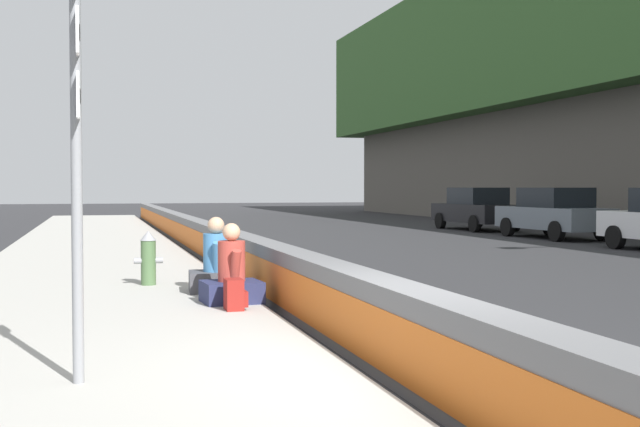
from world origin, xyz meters
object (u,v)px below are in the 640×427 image
seated_person_middle (216,268)px  parked_car_fourth (554,213)px  seated_person_foreground (232,278)px  backpack (235,295)px  fire_hydrant (148,257)px  route_sign_post (77,123)px  parked_car_midline (476,209)px

seated_person_middle → parked_car_fourth: size_ratio=0.25×
seated_person_foreground → parked_car_fourth: parked_car_fourth is taller
backpack → parked_car_fourth: bearing=-44.5°
fire_hydrant → parked_car_fourth: size_ratio=0.19×
backpack → seated_person_foreground: bearing=-6.2°
route_sign_post → seated_person_middle: route_sign_post is taller
seated_person_foreground → parked_car_midline: parked_car_midline is taller
route_sign_post → seated_person_middle: (5.31, -1.90, -1.74)m
fire_hydrant → backpack: (-2.97, -0.90, -0.25)m
route_sign_post → fire_hydrant: 6.68m
seated_person_foreground → parked_car_midline: (18.12, -12.97, 0.38)m
parked_car_fourth → seated_person_foreground: bearing=134.2°
parked_car_midline → seated_person_middle: bearing=142.4°
seated_person_middle → parked_car_fourth: 17.41m
parked_car_midline → fire_hydrant: bearing=138.6°
route_sign_post → parked_car_fourth: size_ratio=0.79×
route_sign_post → seated_person_foreground: size_ratio=3.30×
seated_person_middle → parked_car_midline: size_ratio=0.25×
route_sign_post → seated_person_middle: 5.90m
fire_hydrant → parked_car_fourth: parked_car_fourth is taller
seated_person_middle → fire_hydrant: bearing=40.6°
route_sign_post → seated_person_foreground: 4.85m
seated_person_foreground → parked_car_midline: bearing=-35.6°
seated_person_middle → backpack: (-1.88, 0.04, -0.16)m
fire_hydrant → backpack: size_ratio=2.20×
route_sign_post → backpack: route_sign_post is taller
fire_hydrant → seated_person_middle: size_ratio=0.78×
route_sign_post → seated_person_foreground: (4.09, -1.93, -1.75)m
seated_person_foreground → seated_person_middle: (1.21, 0.03, 0.01)m
parked_car_fourth → backpack: bearing=135.5°
route_sign_post → parked_car_fourth: route_sign_post is taller
seated_person_middle → parked_car_midline: (16.91, -13.00, 0.37)m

